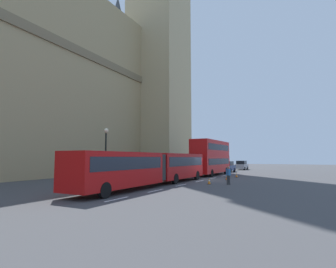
% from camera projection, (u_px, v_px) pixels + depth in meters
% --- Properties ---
extents(ground_plane, '(160.00, 160.00, 0.00)m').
position_uv_depth(ground_plane, '(205.00, 180.00, 29.51)').
color(ground_plane, '#424244').
extents(lane_centre_marking, '(25.20, 0.16, 0.01)m').
position_uv_depth(lane_centre_marking, '(191.00, 183.00, 25.93)').
color(lane_centre_marking, silver).
rests_on(lane_centre_marking, ground_plane).
extents(articulated_bus, '(18.71, 2.54, 2.90)m').
position_uv_depth(articulated_bus, '(153.00, 166.00, 23.45)').
color(articulated_bus, '#B20F0F').
rests_on(articulated_bus, ground_plane).
extents(double_decker_bus, '(10.68, 2.54, 4.90)m').
position_uv_depth(double_decker_bus, '(211.00, 156.00, 37.91)').
color(double_decker_bus, red).
rests_on(double_decker_bus, ground_plane).
extents(sedan_lead, '(4.40, 1.86, 1.85)m').
position_uv_depth(sedan_lead, '(228.00, 167.00, 46.06)').
color(sedan_lead, navy).
rests_on(sedan_lead, ground_plane).
extents(sedan_trailing, '(4.40, 1.86, 1.85)m').
position_uv_depth(sedan_trailing, '(242.00, 165.00, 54.45)').
color(sedan_trailing, gray).
rests_on(sedan_trailing, ground_plane).
extents(traffic_cone_west, '(0.36, 0.36, 0.58)m').
position_uv_depth(traffic_cone_west, '(209.00, 181.00, 24.76)').
color(traffic_cone_west, black).
rests_on(traffic_cone_west, ground_plane).
extents(traffic_cone_middle, '(0.36, 0.36, 0.58)m').
position_uv_depth(traffic_cone_middle, '(227.00, 177.00, 29.55)').
color(traffic_cone_middle, black).
rests_on(traffic_cone_middle, ground_plane).
extents(traffic_cone_east, '(0.36, 0.36, 0.58)m').
position_uv_depth(traffic_cone_east, '(237.00, 175.00, 33.40)').
color(traffic_cone_east, black).
rests_on(traffic_cone_east, ground_plane).
extents(street_lamp, '(0.44, 0.44, 5.27)m').
position_uv_depth(street_lamp, '(106.00, 152.00, 24.70)').
color(street_lamp, black).
rests_on(street_lamp, ground_plane).
extents(pedestrian_near_cones, '(0.44, 0.46, 1.69)m').
position_uv_depth(pedestrian_near_cones, '(228.00, 175.00, 24.34)').
color(pedestrian_near_cones, '#333333').
rests_on(pedestrian_near_cones, ground_plane).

